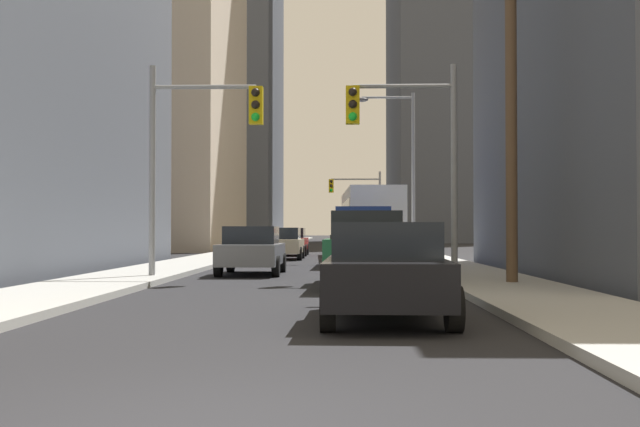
{
  "coord_description": "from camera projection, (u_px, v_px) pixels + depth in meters",
  "views": [
    {
      "loc": [
        1.03,
        -5.49,
        1.41
      ],
      "look_at": [
        0.0,
        36.06,
        2.27
      ],
      "focal_mm": 44.49,
      "sensor_mm": 36.0,
      "label": 1
    }
  ],
  "objects": [
    {
      "name": "traffic_signal_far_right",
      "position": [
        358.0,
        196.0,
        62.13
      ],
      "size": [
        4.11,
        0.44,
        6.0
      ],
      "color": "gray",
      "rests_on": "ground"
    },
    {
      "name": "building_left_mid_office",
      "position": [
        121.0,
        36.0,
        57.82
      ],
      "size": [
        16.29,
        18.63,
        31.19
      ],
      "primitive_type": "cube",
      "color": "#B7A893",
      "rests_on": "ground"
    },
    {
      "name": "sedan_beige",
      "position": [
        283.0,
        243.0,
        37.85
      ],
      "size": [
        1.95,
        4.22,
        1.52
      ],
      "color": "#C6B793",
      "rests_on": "ground"
    },
    {
      "name": "sidewalk_left",
      "position": [
        255.0,
        249.0,
        55.58
      ],
      "size": [
        2.69,
        160.0,
        0.15
      ],
      "primitive_type": "cube",
      "color": "#9E9E99",
      "rests_on": "ground"
    },
    {
      "name": "sedan_black",
      "position": [
        385.0,
        271.0,
        12.18
      ],
      "size": [
        1.95,
        4.25,
        1.52
      ],
      "color": "black",
      "rests_on": "ground"
    },
    {
      "name": "cargo_van_blue",
      "position": [
        363.0,
        233.0,
        30.95
      ],
      "size": [
        2.16,
        5.25,
        2.26
      ],
      "color": "navy",
      "rests_on": "ground"
    },
    {
      "name": "city_bus",
      "position": [
        370.0,
        220.0,
        40.45
      ],
      "size": [
        2.87,
        11.57,
        3.4
      ],
      "color": "silver",
      "rests_on": "ground"
    },
    {
      "name": "building_left_far_tower",
      "position": [
        182.0,
        48.0,
        98.55
      ],
      "size": [
        23.79,
        23.4,
        48.24
      ],
      "primitive_type": "cube",
      "color": "#4C515B",
      "rests_on": "ground"
    },
    {
      "name": "sidewalk_right",
      "position": [
        396.0,
        249.0,
        55.34
      ],
      "size": [
        2.69,
        160.0,
        0.15
      ],
      "primitive_type": "cube",
      "color": "#9E9E99",
      "rests_on": "ground"
    },
    {
      "name": "sedan_grey",
      "position": [
        252.0,
        250.0,
        24.99
      ],
      "size": [
        1.95,
        4.21,
        1.52
      ],
      "color": "slate",
      "rests_on": "ground"
    },
    {
      "name": "sedan_red",
      "position": [
        290.0,
        242.0,
        43.64
      ],
      "size": [
        1.95,
        4.23,
        1.52
      ],
      "color": "maroon",
      "rests_on": "ground"
    },
    {
      "name": "traffic_signal_near_left",
      "position": [
        200.0,
        137.0,
        22.05
      ],
      "size": [
        3.18,
        0.44,
        6.0
      ],
      "color": "gray",
      "rests_on": "ground"
    },
    {
      "name": "pickup_truck_green",
      "position": [
        368.0,
        249.0,
        19.9
      ],
      "size": [
        2.2,
        5.46,
        1.9
      ],
      "color": "#195938",
      "rests_on": "ground"
    },
    {
      "name": "utility_pole_right",
      "position": [
        511.0,
        73.0,
        19.29
      ],
      "size": [
        2.2,
        0.28,
        9.9
      ],
      "color": "brown",
      "rests_on": "ground"
    },
    {
      "name": "traffic_signal_near_right",
      "position": [
        408.0,
        136.0,
        21.91
      ],
      "size": [
        3.08,
        0.44,
        6.0
      ],
      "color": "gray",
      "rests_on": "ground"
    },
    {
      "name": "street_lamp_right",
      "position": [
        404.0,
        159.0,
        35.08
      ],
      "size": [
        2.63,
        0.32,
        7.5
      ],
      "color": "gray",
      "rests_on": "ground"
    }
  ]
}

